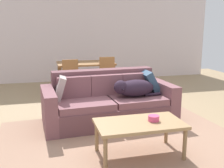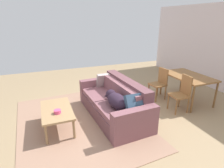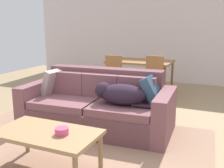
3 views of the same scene
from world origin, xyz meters
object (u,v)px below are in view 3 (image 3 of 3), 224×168
(throw_pillow_by_left_arm, at_px, (52,82))
(coffee_table, at_px, (47,136))
(throw_pillow_by_right_arm, at_px, (153,90))
(dining_chair_near_right, at_px, (153,78))
(dog_on_left_cushion, at_px, (119,94))
(bowl_on_coffee_table, at_px, (62,131))
(couch, at_px, (98,106))
(dining_table, at_px, (140,64))
(dining_chair_near_left, at_px, (112,75))

(throw_pillow_by_left_arm, relative_size, coffee_table, 0.37)
(coffee_table, bearing_deg, throw_pillow_by_right_arm, 63.39)
(dining_chair_near_right, bearing_deg, throw_pillow_by_left_arm, -122.88)
(dog_on_left_cushion, xyz_separation_m, bowl_on_coffee_table, (-0.14, -1.21, -0.11))
(dog_on_left_cushion, bearing_deg, dining_chair_near_right, 86.95)
(dog_on_left_cushion, bearing_deg, couch, 156.68)
(dog_on_left_cushion, distance_m, dining_table, 2.39)
(couch, bearing_deg, coffee_table, -90.35)
(throw_pillow_by_right_arm, bearing_deg, bowl_on_coffee_table, -110.39)
(couch, relative_size, throw_pillow_by_left_arm, 5.64)
(throw_pillow_by_left_arm, bearing_deg, dining_chair_near_right, 53.56)
(couch, xyz_separation_m, dining_table, (-0.05, 2.20, 0.35))
(throw_pillow_by_left_arm, xyz_separation_m, dining_chair_near_right, (1.20, 1.63, -0.13))
(throw_pillow_by_right_arm, distance_m, dining_chair_near_left, 1.95)
(dog_on_left_cushion, xyz_separation_m, dining_chair_near_left, (-0.87, 1.72, -0.10))
(coffee_table, height_order, dining_table, dining_table)
(dining_chair_near_left, bearing_deg, dining_chair_near_right, -1.99)
(throw_pillow_by_left_arm, height_order, coffee_table, throw_pillow_by_left_arm)
(bowl_on_coffee_table, bearing_deg, throw_pillow_by_right_arm, 69.61)
(couch, distance_m, coffee_table, 1.36)
(dining_table, xyz_separation_m, dining_chair_near_right, (0.44, -0.56, -0.18))
(throw_pillow_by_right_arm, xyz_separation_m, dining_table, (-0.86, 2.09, 0.05))
(dog_on_left_cushion, height_order, throw_pillow_by_left_arm, throw_pillow_by_left_arm)
(couch, xyz_separation_m, dining_chair_near_right, (0.39, 1.64, 0.17))
(couch, bearing_deg, dining_chair_near_left, 102.73)
(throw_pillow_by_left_arm, distance_m, dining_chair_near_left, 1.62)
(bowl_on_coffee_table, relative_size, dining_chair_near_right, 0.15)
(dog_on_left_cushion, xyz_separation_m, coffee_table, (-0.33, -1.21, -0.20))
(dog_on_left_cushion, relative_size, dining_table, 0.61)
(dog_on_left_cushion, relative_size, throw_pillow_by_left_arm, 2.09)
(coffee_table, bearing_deg, dog_on_left_cushion, 74.83)
(dog_on_left_cushion, height_order, dining_chair_near_right, dining_chair_near_right)
(dog_on_left_cushion, relative_size, throw_pillow_by_right_arm, 2.03)
(bowl_on_coffee_table, relative_size, dining_table, 0.10)
(couch, height_order, bowl_on_coffee_table, couch)
(dining_table, distance_m, dining_chair_near_right, 0.73)
(dog_on_left_cushion, relative_size, dining_chair_near_left, 0.93)
(dining_chair_near_right, bearing_deg, dining_table, 131.70)
(couch, relative_size, dog_on_left_cushion, 2.70)
(coffee_table, relative_size, dining_table, 0.80)
(bowl_on_coffee_table, distance_m, dining_chair_near_right, 2.99)
(throw_pillow_by_right_arm, relative_size, coffee_table, 0.38)
(bowl_on_coffee_table, height_order, dining_chair_near_right, dining_chair_near_right)
(coffee_table, distance_m, dining_chair_near_right, 3.01)
(bowl_on_coffee_table, bearing_deg, coffee_table, -179.00)
(couch, relative_size, dining_chair_near_left, 2.52)
(coffee_table, xyz_separation_m, dining_chair_near_left, (-0.54, 2.93, 0.10))
(couch, relative_size, coffee_table, 2.07)
(couch, distance_m, bowl_on_coffee_table, 1.39)
(throw_pillow_by_left_arm, distance_m, dining_table, 2.32)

